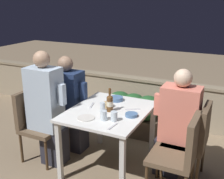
{
  "coord_description": "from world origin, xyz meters",
  "views": [
    {
      "loc": [
        1.31,
        -2.61,
        1.92
      ],
      "look_at": [
        0.0,
        0.08,
        0.95
      ],
      "focal_mm": 45.0,
      "sensor_mm": 36.0,
      "label": 1
    }
  ],
  "objects": [
    {
      "name": "fork_1",
      "position": [
        0.22,
        -0.37,
        0.73
      ],
      "size": [
        0.04,
        0.17,
        0.01
      ],
      "color": "silver",
      "rests_on": "dining_table"
    },
    {
      "name": "plate_0",
      "position": [
        -0.11,
        -0.31,
        0.73
      ],
      "size": [
        0.18,
        0.18,
        0.01
      ],
      "color": "silver",
      "rests_on": "dining_table"
    },
    {
      "name": "beer_bottle",
      "position": [
        0.02,
        -0.03,
        0.83
      ],
      "size": [
        0.07,
        0.07,
        0.27
      ],
      "color": "brown",
      "rests_on": "dining_table"
    },
    {
      "name": "chair_right_near",
      "position": [
        0.87,
        -0.15,
        0.52
      ],
      "size": [
        0.44,
        0.44,
        0.88
      ],
      "color": "brown",
      "rests_on": "ground_plane"
    },
    {
      "name": "glass_cup_2",
      "position": [
        0.18,
        -0.24,
        0.78
      ],
      "size": [
        0.07,
        0.07,
        0.1
      ],
      "color": "silver",
      "rests_on": "dining_table"
    },
    {
      "name": "parapet_wall",
      "position": [
        0.0,
        1.47,
        0.36
      ],
      "size": [
        9.0,
        0.18,
        0.71
      ],
      "color": "gray",
      "rests_on": "ground_plane"
    },
    {
      "name": "chair_left_near",
      "position": [
        -0.91,
        -0.19,
        0.52
      ],
      "size": [
        0.44,
        0.44,
        0.88
      ],
      "color": "brown",
      "rests_on": "ground_plane"
    },
    {
      "name": "chair_left_far",
      "position": [
        -0.86,
        0.19,
        0.52
      ],
      "size": [
        0.44,
        0.44,
        0.88
      ],
      "color": "brown",
      "rests_on": "ground_plane"
    },
    {
      "name": "person_blue_shirt",
      "position": [
        -0.71,
        -0.19,
        0.69
      ],
      "size": [
        0.48,
        0.26,
        1.37
      ],
      "color": "#282833",
      "rests_on": "ground_plane"
    },
    {
      "name": "planter_hedge",
      "position": [
        -0.09,
        0.95,
        0.34
      ],
      "size": [
        0.81,
        0.47,
        0.61
      ],
      "color": "brown",
      "rests_on": "ground_plane"
    },
    {
      "name": "glass_cup_0",
      "position": [
        -0.04,
        -0.07,
        0.78
      ],
      "size": [
        0.06,
        0.06,
        0.11
      ],
      "color": "silver",
      "rests_on": "dining_table"
    },
    {
      "name": "bowl_0",
      "position": [
        0.29,
        -0.05,
        0.75
      ],
      "size": [
        0.13,
        0.13,
        0.03
      ],
      "color": "#4C709E",
      "rests_on": "dining_table"
    },
    {
      "name": "chair_right_far",
      "position": [
        0.92,
        0.2,
        0.52
      ],
      "size": [
        0.44,
        0.44,
        0.88
      ],
      "color": "brown",
      "rests_on": "ground_plane"
    },
    {
      "name": "fork_0",
      "position": [
        -0.24,
        0.03,
        0.73
      ],
      "size": [
        0.07,
        0.17,
        0.01
      ],
      "color": "silver",
      "rests_on": "dining_table"
    },
    {
      "name": "bowl_2",
      "position": [
        -0.06,
        0.09,
        0.76
      ],
      "size": [
        0.13,
        0.13,
        0.05
      ],
      "color": "tan",
      "rests_on": "dining_table"
    },
    {
      "name": "ground_plane",
      "position": [
        0.0,
        0.0,
        0.0
      ],
      "size": [
        16.0,
        16.0,
        0.0
      ],
      "primitive_type": "plane",
      "color": "#847056"
    },
    {
      "name": "person_coral_top",
      "position": [
        0.72,
        0.2,
        0.62
      ],
      "size": [
        0.49,
        0.26,
        1.24
      ],
      "color": "#282833",
      "rests_on": "ground_plane"
    },
    {
      "name": "glass_cup_1",
      "position": [
        0.07,
        -0.27,
        0.78
      ],
      "size": [
        0.07,
        0.07,
        0.1
      ],
      "color": "silver",
      "rests_on": "dining_table"
    },
    {
      "name": "fork_2",
      "position": [
        0.24,
        0.12,
        0.73
      ],
      "size": [
        0.16,
        0.11,
        0.01
      ],
      "color": "silver",
      "rests_on": "dining_table"
    },
    {
      "name": "bowl_1",
      "position": [
        -0.06,
        0.31,
        0.76
      ],
      "size": [
        0.16,
        0.16,
        0.05
      ],
      "color": "#4C709E",
      "rests_on": "dining_table"
    },
    {
      "name": "person_navy_jumper",
      "position": [
        -0.66,
        0.19,
        0.63
      ],
      "size": [
        0.48,
        0.26,
        1.25
      ],
      "color": "#282833",
      "rests_on": "ground_plane"
    },
    {
      "name": "dining_table",
      "position": [
        0.0,
        0.0,
        0.64
      ],
      "size": [
        0.85,
        1.02,
        0.73
      ],
      "color": "white",
      "rests_on": "ground_plane"
    }
  ]
}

